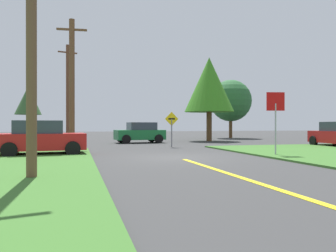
{
  "coord_description": "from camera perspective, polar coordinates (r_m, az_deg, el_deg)",
  "views": [
    {
      "loc": [
        -4.24,
        -14.12,
        1.42
      ],
      "look_at": [
        0.9,
        4.88,
        1.36
      ],
      "focal_mm": 36.06,
      "sensor_mm": 36.0,
      "label": 1
    }
  ],
  "objects": [
    {
      "name": "utility_pole_near",
      "position": [
        9.81,
        -22.09,
        17.6
      ],
      "size": [
        1.77,
        0.56,
        8.42
      ],
      "color": "brown",
      "rests_on": "ground"
    },
    {
      "name": "utility_pole_far",
      "position": [
        33.53,
        -16.6,
        5.65
      ],
      "size": [
        1.77,
        0.59,
        9.03
      ],
      "color": "brown",
      "rests_on": "ground"
    },
    {
      "name": "car_approaching_junction",
      "position": [
        26.82,
        -4.73,
        -1.14
      ],
      "size": [
        3.97,
        2.33,
        1.62
      ],
      "rotation": [
        0.0,
        0.0,
        3.24
      ],
      "color": "#196B33",
      "rests_on": "ground"
    },
    {
      "name": "pine_tree_center",
      "position": [
        36.98,
        10.54,
        4.22
      ],
      "size": [
        4.47,
        4.47,
        6.27
      ],
      "color": "brown",
      "rests_on": "ground"
    },
    {
      "name": "utility_pole_mid",
      "position": [
        21.49,
        -15.94,
        7.13
      ],
      "size": [
        1.8,
        0.33,
        7.85
      ],
      "color": "brown",
      "rests_on": "ground"
    },
    {
      "name": "lane_stripe_center",
      "position": [
        7.58,
        19.57,
        -10.56
      ],
      "size": [
        0.2,
        14.0,
        0.01
      ],
      "primitive_type": "cube",
      "color": "yellow",
      "rests_on": "ground"
    },
    {
      "name": "stop_sign",
      "position": [
        16.06,
        17.72,
        2.52
      ],
      "size": [
        0.83,
        0.19,
        2.9
      ],
      "rotation": [
        0.0,
        0.0,
        2.96
      ],
      "color": "#9EA0A8",
      "rests_on": "ground"
    },
    {
      "name": "parked_car_near_building",
      "position": [
        16.84,
        -20.66,
        -1.92
      ],
      "size": [
        4.02,
        2.33,
        1.62
      ],
      "rotation": [
        0.0,
        0.0,
        0.08
      ],
      "color": "red",
      "rests_on": "ground"
    },
    {
      "name": "oak_tree_left",
      "position": [
        29.9,
        6.97,
        6.92
      ],
      "size": [
        4.34,
        4.34,
        7.34
      ],
      "color": "brown",
      "rests_on": "ground"
    },
    {
      "name": "ground_plane",
      "position": [
        14.81,
        1.58,
        -5.31
      ],
      "size": [
        120.0,
        120.0,
        0.0
      ],
      "primitive_type": "plane",
      "color": "#373737"
    },
    {
      "name": "direction_sign",
      "position": [
        21.54,
        0.62,
        0.13
      ],
      "size": [
        0.9,
        0.1,
        2.26
      ],
      "color": "slate",
      "rests_on": "ground"
    },
    {
      "name": "oak_tree_right",
      "position": [
        34.63,
        -22.56,
        3.94
      ],
      "size": [
        2.44,
        2.44,
        5.09
      ],
      "color": "brown",
      "rests_on": "ground"
    }
  ]
}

